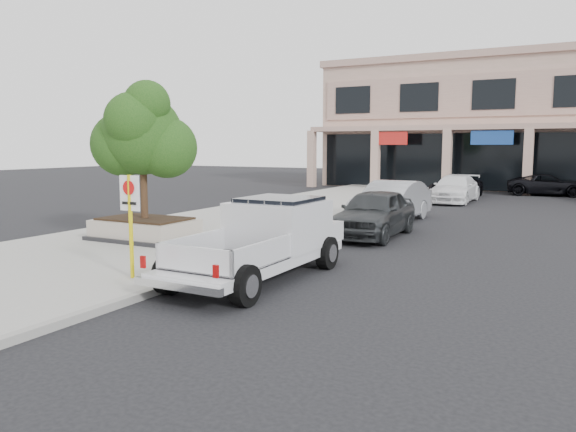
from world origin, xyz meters
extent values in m
plane|color=black|center=(0.00, 0.00, 0.00)|extent=(120.00, 120.00, 0.00)
cube|color=gray|center=(-5.50, 6.00, 0.07)|extent=(8.00, 52.00, 0.15)
cube|color=gray|center=(-1.55, 6.00, 0.07)|extent=(0.20, 52.00, 0.15)
cube|color=tan|center=(-12.00, 27.05, 2.10)|extent=(0.55, 0.55, 4.20)
cube|color=black|center=(-5.96, 2.25, 0.21)|extent=(3.20, 2.20, 0.12)
cube|color=#B0A793|center=(-5.96, 2.25, 0.52)|extent=(3.00, 2.00, 0.50)
cube|color=black|center=(-5.96, 2.25, 0.80)|extent=(2.70, 1.70, 0.06)
cylinder|color=black|center=(-5.96, 2.25, 1.93)|extent=(0.22, 0.22, 2.20)
sphere|color=#173D10|center=(-5.96, 2.25, 3.43)|extent=(2.50, 2.50, 2.50)
sphere|color=#173D10|center=(-5.26, 2.55, 3.03)|extent=(1.90, 1.90, 1.90)
sphere|color=#173D10|center=(-6.26, 2.75, 4.03)|extent=(1.60, 1.60, 1.60)
cylinder|color=yellow|center=(-2.58, -1.90, 1.30)|extent=(0.09, 0.09, 2.30)
cube|color=white|center=(-2.58, -1.90, 2.05)|extent=(0.55, 0.03, 0.78)
cylinder|color=red|center=(-2.58, -1.93, 2.17)|extent=(0.32, 0.02, 0.32)
ellipsoid|color=#164714|center=(-1.80, 5.85, 0.62)|extent=(1.10, 0.99, 0.93)
imported|color=#2A2D2F|center=(-0.05, 6.98, 0.81)|extent=(1.98, 4.80, 1.63)
imported|color=#AAACB3|center=(-0.69, 10.95, 0.83)|extent=(2.13, 5.15, 1.66)
imported|color=white|center=(-0.07, 20.29, 0.73)|extent=(2.14, 5.10, 1.47)
imported|color=black|center=(-0.57, 23.18, 0.67)|extent=(2.57, 4.97, 1.34)
imported|color=black|center=(4.22, 27.24, 0.67)|extent=(4.96, 2.57, 1.34)
camera|label=1|loc=(6.25, -11.11, 3.08)|focal=35.00mm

